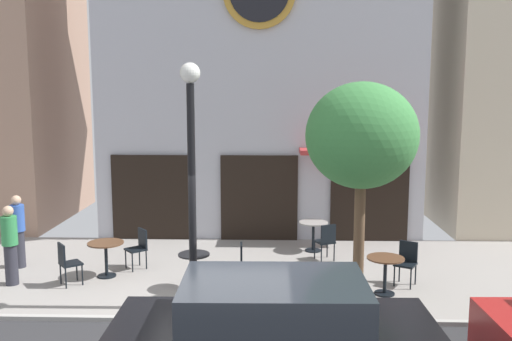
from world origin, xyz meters
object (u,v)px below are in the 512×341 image
Objects in this scene: cafe_table_center at (194,265)px; cafe_table_near_curb at (385,268)px; cafe_chair_facing_wall at (407,260)px; cafe_table_center_left at (106,251)px; cafe_chair_facing_street at (67,261)px; street_tree at (362,137)px; cafe_chair_by_entrance at (237,262)px; cafe_chair_curbside at (139,245)px; street_lamp at (192,187)px; cafe_table_center_right at (313,230)px; pedestrian_green at (10,244)px; parked_car_black at (274,337)px; cafe_chair_near_tree at (326,239)px; pedestrian_blue at (18,230)px.

cafe_table_center is 3.81m from cafe_table_near_curb.
cafe_table_center_left is at bearing 177.42° from cafe_chair_facing_wall.
cafe_table_near_curb is 0.83× the size of cafe_chair_facing_wall.
cafe_table_center_left is at bearing 41.55° from cafe_chair_facing_street.
cafe_chair_by_entrance is (-2.32, 0.96, -2.64)m from street_tree.
cafe_chair_curbside is at bearing 153.55° from cafe_chair_by_entrance.
street_lamp is 4.83m from cafe_table_center_right.
street_lamp is 2.68× the size of pedestrian_green.
cafe_chair_curbside is 1.00× the size of cafe_chair_by_entrance.
pedestrian_green reaches higher than cafe_chair_facing_wall.
cafe_table_center is at bearing 113.00° from parked_car_black.
cafe_chair_by_entrance and cafe_chair_facing_street have the same top height.
cafe_chair_near_tree is (-0.32, 2.75, -2.64)m from street_tree.
street_tree is 7.43m from pedestrian_green.
cafe_table_center_left is at bearing 141.62° from street_lamp.
cafe_table_center_right reaches higher than cafe_table_center.
street_lamp is at bearing -16.13° from pedestrian_green.
cafe_chair_facing_wall reaches higher than cafe_table_center_left.
cafe_chair_facing_wall is at bearing -2.58° from cafe_table_center_left.
cafe_table_near_curb is 2.97m from cafe_chair_by_entrance.
pedestrian_blue is at bearing -167.53° from cafe_table_center_right.
street_lamp is at bearing -22.03° from cafe_chair_facing_street.
cafe_table_center_left is (-2.15, 1.70, -1.71)m from street_lamp.
street_lamp is 2.68× the size of pedestrian_blue.
pedestrian_blue reaches higher than cafe_table_center_left.
cafe_chair_facing_street is at bearing -136.17° from cafe_chair_curbside.
street_tree is at bearing -24.45° from cafe_chair_curbside.
cafe_table_center_left is 0.18× the size of parked_car_black.
street_lamp is at bearing -27.70° from pedestrian_blue.
cafe_table_near_curb is at bearing -6.28° from cafe_chair_by_entrance.
street_tree reaches higher than cafe_chair_facing_street.
cafe_table_center_right is at bearing 81.36° from parked_car_black.
street_tree is (3.04, 0.20, 0.90)m from street_lamp.
cafe_table_center is at bearing 177.68° from cafe_table_near_curb.
pedestrian_green is at bearing -154.28° from cafe_chair_curbside.
cafe_chair_near_tree and cafe_chair_by_entrance have the same top height.
cafe_chair_facing_street reaches higher than cafe_table_center.
cafe_table_center_left is 0.46× the size of pedestrian_green.
cafe_table_center_right is at bearing 126.76° from cafe_chair_facing_wall.
street_lamp is at bearing -167.28° from cafe_table_near_curb.
cafe_table_center_right is 0.83× the size of cafe_chair_curbside.
cafe_chair_facing_street is at bearing 157.97° from street_lamp.
pedestrian_green is at bearing 144.04° from parked_car_black.
cafe_chair_facing_street reaches higher than cafe_table_center_right.
cafe_chair_facing_wall is 5.04m from parked_car_black.
cafe_table_center is 4.39m from cafe_chair_facing_wall.
cafe_table_near_curb is at bearing -65.69° from cafe_chair_near_tree.
cafe_table_near_curb is 0.83× the size of cafe_chair_near_tree.
cafe_chair_near_tree is at bearing 34.58° from cafe_table_center.
cafe_chair_facing_wall and cafe_chair_facing_street have the same top height.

